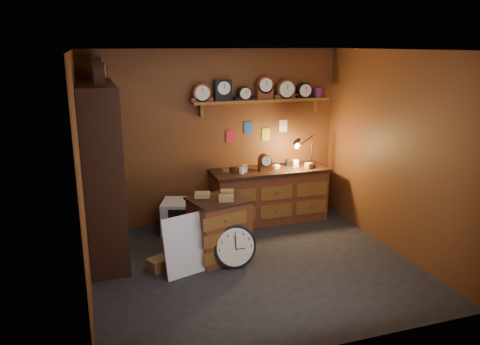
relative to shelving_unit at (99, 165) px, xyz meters
name	(u,v)px	position (x,y,z in m)	size (l,w,h in m)	color
floor	(254,266)	(1.79, -0.98, -1.25)	(4.00, 4.00, 0.00)	black
room_shell	(255,133)	(1.84, -0.87, 0.47)	(4.02, 3.62, 2.71)	brown
shelving_unit	(99,165)	(0.00, 0.00, 0.00)	(0.47, 1.60, 2.58)	black
workbench	(269,192)	(2.58, 0.49, -0.78)	(1.87, 0.66, 1.36)	brown
low_cabinet	(219,226)	(1.44, -0.61, -0.81)	(0.85, 0.77, 0.92)	brown
big_round_clock	(235,247)	(1.55, -0.92, -0.98)	(0.56, 0.18, 0.56)	black
white_panel	(187,273)	(0.92, -0.91, -1.25)	(0.58, 0.03, 0.77)	silver
mini_fridge	(179,217)	(1.09, 0.41, -1.00)	(0.61, 0.63, 0.50)	silver
floor_box_a	(159,264)	(0.61, -0.71, -1.18)	(0.25, 0.21, 0.15)	olive
floor_box_b	(186,252)	(1.02, -0.44, -1.18)	(0.23, 0.27, 0.14)	white
floor_box_c	(221,243)	(1.53, -0.36, -1.16)	(0.25, 0.21, 0.19)	olive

